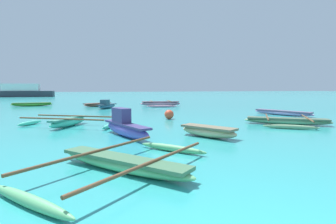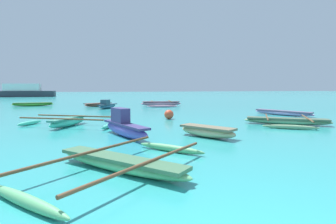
# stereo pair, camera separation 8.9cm
# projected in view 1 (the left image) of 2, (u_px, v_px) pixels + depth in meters

# --- Properties ---
(moored_boat_0) EXTENTS (1.57, 3.25, 1.05)m
(moored_boat_0) POSITION_uv_depth(u_px,v_px,m) (125.00, 127.00, 9.83)
(moored_boat_0) COLOR #5C4FB4
(moored_boat_0) RESTS_ON ground_plane
(moored_boat_1) EXTENTS (2.93, 2.43, 0.33)m
(moored_boat_1) POSITION_uv_depth(u_px,v_px,m) (97.00, 104.00, 25.72)
(moored_boat_1) COLOR #964E3A
(moored_boat_1) RESTS_ON ground_plane
(moored_boat_2) EXTENTS (1.96, 2.75, 0.79)m
(moored_boat_2) POSITION_uv_depth(u_px,v_px,m) (107.00, 105.00, 23.20)
(moored_boat_2) COLOR teal
(moored_boat_2) RESTS_ON ground_plane
(moored_boat_3) EXTENTS (4.05, 3.95, 0.53)m
(moored_boat_3) POSITION_uv_depth(u_px,v_px,m) (160.00, 104.00, 26.12)
(moored_boat_3) COLOR pink
(moored_boat_3) RESTS_ON ground_plane
(moored_boat_4) EXTENTS (2.24, 3.84, 0.32)m
(moored_boat_4) POSITION_uv_depth(u_px,v_px,m) (283.00, 113.00, 17.40)
(moored_boat_4) COLOR #AC8CC4
(moored_boat_4) RESTS_ON ground_plane
(moored_boat_5) EXTENTS (4.68, 4.53, 0.37)m
(moored_boat_5) POSITION_uv_depth(u_px,v_px,m) (122.00, 163.00, 5.74)
(moored_boat_5) COLOR #61B876
(moored_boat_5) RESTS_ON ground_plane
(moored_boat_6) EXTENTS (4.70, 3.51, 0.46)m
(moored_boat_6) POSITION_uv_depth(u_px,v_px,m) (69.00, 122.00, 12.37)
(moored_boat_6) COLOR #4BD7B2
(moored_boat_6) RESTS_ON ground_plane
(moored_boat_7) EXTENTS (3.82, 1.09, 0.35)m
(moored_boat_7) POSITION_uv_depth(u_px,v_px,m) (32.00, 104.00, 26.01)
(moored_boat_7) COLOR #53AC34
(moored_boat_7) RESTS_ON ground_plane
(moored_boat_8) EXTENTS (1.83, 2.27, 0.40)m
(moored_boat_8) POSITION_uv_depth(u_px,v_px,m) (208.00, 131.00, 9.68)
(moored_boat_8) COLOR #C6B482
(moored_boat_8) RESTS_ON ground_plane
(moored_boat_9) EXTENTS (3.76, 4.03, 0.38)m
(moored_boat_9) POSITION_uv_depth(u_px,v_px,m) (287.00, 121.00, 13.01)
(moored_boat_9) COLOR gray
(moored_boat_9) RESTS_ON ground_plane
(mooring_buoy_0) EXTENTS (0.54, 0.54, 0.54)m
(mooring_buoy_0) POSITION_uv_depth(u_px,v_px,m) (169.00, 114.00, 15.23)
(mooring_buoy_0) COLOR #E54C2D
(mooring_buoy_0) RESTS_ON ground_plane
(distant_ferry) EXTENTS (11.95, 2.63, 2.63)m
(distant_ferry) POSITION_uv_depth(u_px,v_px,m) (21.00, 92.00, 52.17)
(distant_ferry) COLOR #2D333D
(distant_ferry) RESTS_ON ground_plane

